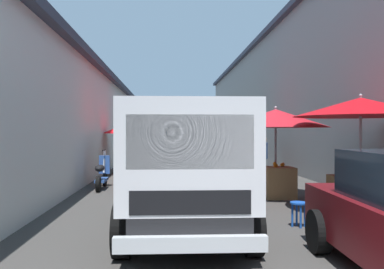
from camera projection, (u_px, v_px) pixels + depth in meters
name	position (u px, v px, depth m)	size (l,w,h in m)	color
ground	(200.00, 175.00, 15.66)	(90.00, 90.00, 0.00)	#3D3A38
building_left_whitewash	(27.00, 122.00, 17.47)	(49.80, 7.50, 4.17)	silver
building_right_concrete	(357.00, 93.00, 18.32)	(49.80, 7.50, 6.78)	gray
fruit_stall_near_right	(147.00, 132.00, 13.29)	(2.25, 2.25, 2.22)	#9E9EA3
fruit_stall_far_right	(231.00, 128.00, 16.94)	(2.47, 2.47, 2.41)	#9E9EA3
fruit_stall_mid_lane	(130.00, 135.00, 16.50)	(2.20, 2.20, 2.17)	#9E9EA3
fruit_stall_far_left	(276.00, 126.00, 10.33)	(2.70, 2.70, 2.32)	#9E9EA3
fruit_stall_near_left	(359.00, 119.00, 8.33)	(2.72, 2.72, 2.45)	#9E9EA3
delivery_truck	(186.00, 174.00, 6.12)	(4.94, 2.01, 2.08)	black
vendor_by_crates	(264.00, 156.00, 13.90)	(0.57, 0.36, 1.51)	navy
parked_scooter	(102.00, 174.00, 11.97)	(1.69, 0.32, 1.14)	black
plastic_stool	(299.00, 208.00, 7.18)	(0.30, 0.30, 0.43)	#194CB2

